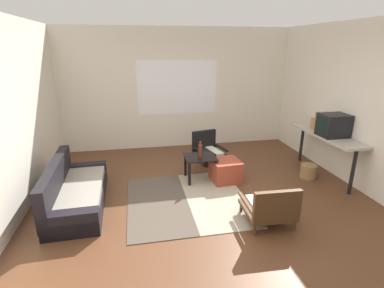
# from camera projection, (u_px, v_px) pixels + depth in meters

# --- Properties ---
(ground_plane) EXTENTS (7.80, 7.80, 0.00)m
(ground_plane) POSITION_uv_depth(u_px,v_px,m) (209.00, 209.00, 4.33)
(ground_plane) COLOR #56331E
(far_wall_with_window) EXTENTS (5.60, 0.13, 2.70)m
(far_wall_with_window) POSITION_uv_depth(u_px,v_px,m) (177.00, 89.00, 6.75)
(far_wall_with_window) COLOR silver
(far_wall_with_window) RESTS_ON ground
(side_wall_right) EXTENTS (0.12, 6.60, 2.70)m
(side_wall_right) POSITION_uv_depth(u_px,v_px,m) (368.00, 108.00, 4.67)
(side_wall_right) COLOR silver
(side_wall_right) RESTS_ON ground
(side_wall_left) EXTENTS (0.12, 6.60, 2.70)m
(side_wall_left) POSITION_uv_depth(u_px,v_px,m) (0.00, 124.00, 3.69)
(side_wall_left) COLOR silver
(side_wall_left) RESTS_ON ground
(area_rug) EXTENTS (1.82, 1.88, 0.01)m
(area_rug) POSITION_uv_depth(u_px,v_px,m) (187.00, 200.00, 4.58)
(area_rug) COLOR #4C4238
(area_rug) RESTS_ON ground
(couch) EXTENTS (0.77, 1.81, 0.68)m
(couch) POSITION_uv_depth(u_px,v_px,m) (74.00, 192.00, 4.39)
(couch) COLOR black
(couch) RESTS_ON ground
(coffee_table) EXTENTS (0.54, 0.48, 0.44)m
(coffee_table) POSITION_uv_depth(u_px,v_px,m) (200.00, 162.00, 5.19)
(coffee_table) COLOR black
(coffee_table) RESTS_ON ground
(armchair_by_window) EXTENTS (0.66, 0.70, 0.60)m
(armchair_by_window) POSITION_uv_depth(u_px,v_px,m) (208.00, 148.00, 6.13)
(armchair_by_window) COLOR black
(armchair_by_window) RESTS_ON ground
(armchair_striped_foreground) EXTENTS (0.65, 0.66, 0.60)m
(armchair_striped_foreground) POSITION_uv_depth(u_px,v_px,m) (270.00, 207.00, 3.89)
(armchair_striped_foreground) COLOR #472D19
(armchair_striped_foreground) RESTS_ON ground
(ottoman_orange) EXTENTS (0.52, 0.52, 0.38)m
(ottoman_orange) POSITION_uv_depth(u_px,v_px,m) (226.00, 171.00, 5.20)
(ottoman_orange) COLOR #993D28
(ottoman_orange) RESTS_ON ground
(console_shelf) EXTENTS (0.46, 1.62, 0.80)m
(console_shelf) POSITION_uv_depth(u_px,v_px,m) (326.00, 138.00, 5.27)
(console_shelf) COLOR #B2AD9E
(console_shelf) RESTS_ON ground
(crt_television) EXTENTS (0.45, 0.39, 0.39)m
(crt_television) POSITION_uv_depth(u_px,v_px,m) (333.00, 125.00, 5.05)
(crt_television) COLOR black
(crt_television) RESTS_ON console_shelf
(clay_vase) EXTENTS (0.21, 0.21, 0.32)m
(clay_vase) POSITION_uv_depth(u_px,v_px,m) (316.00, 123.00, 5.53)
(clay_vase) COLOR #A87047
(clay_vase) RESTS_ON console_shelf
(glass_bottle) EXTENTS (0.07, 0.07, 0.29)m
(glass_bottle) POSITION_uv_depth(u_px,v_px,m) (200.00, 151.00, 5.06)
(glass_bottle) COLOR #5B2319
(glass_bottle) RESTS_ON coffee_table
(wicker_basket) EXTENTS (0.29, 0.29, 0.25)m
(wicker_basket) POSITION_uv_depth(u_px,v_px,m) (308.00, 171.00, 5.35)
(wicker_basket) COLOR olive
(wicker_basket) RESTS_ON ground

